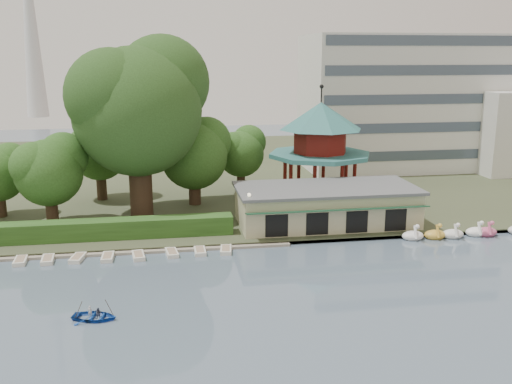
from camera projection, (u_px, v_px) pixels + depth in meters
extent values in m
plane|color=slate|center=(270.00, 332.00, 36.93)|extent=(220.00, 220.00, 0.00)
cube|color=#424930|center=(207.00, 171.00, 86.78)|extent=(220.00, 70.00, 0.40)
cube|color=gray|center=(236.00, 245.00, 53.50)|extent=(220.00, 0.60, 0.30)
cube|color=gray|center=(105.00, 252.00, 51.54)|extent=(34.00, 1.60, 0.24)
cube|color=#BCB58C|center=(326.00, 206.00, 59.08)|extent=(18.00, 8.00, 3.60)
cube|color=#595B5E|center=(326.00, 188.00, 58.62)|extent=(18.60, 8.60, 0.30)
cube|color=#194C2D|center=(339.00, 210.00, 54.76)|extent=(18.00, 1.59, 0.45)
cylinder|color=#BCB58C|center=(319.00, 194.00, 69.26)|extent=(10.40, 10.40, 1.20)
cylinder|color=#2E6E6B|center=(320.00, 155.00, 68.12)|extent=(12.40, 12.40, 0.50)
cylinder|color=maroon|center=(320.00, 141.00, 67.73)|extent=(6.40, 6.40, 2.80)
cone|color=#2E6E6B|center=(321.00, 116.00, 67.03)|extent=(10.00, 10.00, 3.20)
cylinder|color=black|center=(321.00, 94.00, 66.44)|extent=(0.16, 0.16, 1.80)
cube|color=silver|center=(403.00, 102.00, 87.11)|extent=(30.00, 14.00, 20.00)
cone|color=silver|center=(29.00, 8.00, 157.67)|extent=(6.00, 6.00, 60.00)
cube|color=#2F591F|center=(75.00, 231.00, 53.97)|extent=(30.00, 2.00, 1.80)
cylinder|color=black|center=(249.00, 216.00, 54.83)|extent=(0.12, 0.12, 4.00)
sphere|color=beige|center=(249.00, 195.00, 54.34)|extent=(0.36, 0.36, 0.36)
cylinder|color=#3A281C|center=(140.00, 175.00, 61.23)|extent=(2.45, 2.45, 9.11)
sphere|color=#294C1C|center=(137.00, 112.00, 59.65)|extent=(13.59, 13.59, 13.59)
sphere|color=#294C1C|center=(162.00, 82.00, 61.34)|extent=(10.19, 10.19, 10.19)
sphere|color=#294C1C|center=(112.00, 95.00, 57.54)|extent=(9.51, 9.51, 9.51)
cylinder|color=#3A281C|center=(51.00, 204.00, 58.47)|extent=(1.23, 1.23, 4.41)
sphere|color=#2F591F|center=(49.00, 173.00, 57.70)|extent=(6.82, 6.82, 6.82)
sphere|color=#2F591F|center=(63.00, 157.00, 58.56)|extent=(5.12, 5.12, 5.12)
sphere|color=#2F591F|center=(34.00, 166.00, 56.65)|extent=(4.78, 4.78, 4.78)
cylinder|color=#3A281C|center=(1.00, 200.00, 61.46)|extent=(1.02, 1.02, 3.72)
sphere|color=#2F591F|center=(10.00, 162.00, 61.52)|extent=(4.27, 4.27, 4.27)
cylinder|color=#3A281C|center=(195.00, 185.00, 66.53)|extent=(1.40, 1.40, 4.62)
sphere|color=#2F591F|center=(194.00, 156.00, 65.73)|extent=(7.77, 7.77, 7.77)
sphere|color=#2F591F|center=(206.00, 141.00, 66.74)|extent=(5.83, 5.83, 5.83)
sphere|color=#2F591F|center=(182.00, 149.00, 64.55)|extent=(5.44, 5.44, 5.44)
cylinder|color=#3A281C|center=(241.00, 178.00, 71.36)|extent=(1.03, 1.03, 4.14)
sphere|color=#2F591F|center=(241.00, 154.00, 70.64)|extent=(5.75, 5.75, 5.75)
sphere|color=#2F591F|center=(249.00, 142.00, 71.33)|extent=(4.31, 4.31, 4.31)
sphere|color=#2F591F|center=(233.00, 148.00, 69.73)|extent=(4.02, 4.02, 4.02)
cylinder|color=#3A281C|center=(101.00, 181.00, 68.66)|extent=(1.20, 1.20, 4.65)
sphere|color=#2F591F|center=(99.00, 152.00, 67.85)|extent=(6.65, 6.65, 6.65)
sphere|color=#2F591F|center=(111.00, 139.00, 68.66)|extent=(4.99, 4.99, 4.99)
sphere|color=#2F591F|center=(88.00, 146.00, 66.81)|extent=(4.66, 4.66, 4.66)
ellipsoid|color=white|center=(413.00, 236.00, 55.44)|extent=(2.16, 1.44, 0.99)
cylinder|color=white|center=(416.00, 232.00, 54.78)|extent=(0.26, 0.79, 1.29)
sphere|color=white|center=(417.00, 227.00, 54.34)|extent=(0.44, 0.44, 0.44)
ellipsoid|color=gold|center=(435.00, 235.00, 55.75)|extent=(2.16, 1.44, 0.99)
cylinder|color=gold|center=(438.00, 231.00, 55.10)|extent=(0.26, 0.79, 1.29)
sphere|color=gold|center=(440.00, 226.00, 54.66)|extent=(0.44, 0.44, 0.44)
ellipsoid|color=white|center=(453.00, 234.00, 55.95)|extent=(2.16, 1.44, 0.99)
cylinder|color=white|center=(456.00, 231.00, 55.30)|extent=(0.26, 0.79, 1.29)
sphere|color=white|center=(458.00, 225.00, 54.85)|extent=(0.44, 0.44, 0.44)
ellipsoid|color=white|center=(476.00, 232.00, 56.63)|extent=(2.16, 1.44, 0.99)
cylinder|color=white|center=(480.00, 228.00, 55.97)|extent=(0.26, 0.79, 1.29)
sphere|color=white|center=(482.00, 223.00, 55.53)|extent=(0.44, 0.44, 0.44)
ellipsoid|color=#D15A85|center=(486.00, 232.00, 56.61)|extent=(2.16, 1.44, 0.99)
cylinder|color=#D15A85|center=(490.00, 228.00, 55.96)|extent=(0.26, 0.79, 1.29)
sphere|color=#D15A85|center=(492.00, 223.00, 55.51)|extent=(0.44, 0.44, 0.44)
cube|color=silver|center=(20.00, 261.00, 49.28)|extent=(1.16, 2.36, 0.36)
cube|color=silver|center=(48.00, 259.00, 49.54)|extent=(1.18, 2.37, 0.36)
cube|color=silver|center=(78.00, 258.00, 49.93)|extent=(1.36, 2.43, 0.36)
cube|color=silver|center=(108.00, 257.00, 50.14)|extent=(1.04, 2.32, 0.36)
cube|color=silver|center=(138.00, 256.00, 50.49)|extent=(1.29, 2.41, 0.36)
cube|color=silver|center=(172.00, 253.00, 51.23)|extent=(1.27, 2.41, 0.36)
cube|color=silver|center=(200.00, 251.00, 51.70)|extent=(1.03, 2.31, 0.36)
cube|color=silver|center=(226.00, 250.00, 52.02)|extent=(1.28, 2.41, 0.36)
imported|color=#1644A0|center=(94.00, 313.00, 38.64)|extent=(4.89, 4.03, 0.88)
imported|color=silver|center=(90.00, 311.00, 38.77)|extent=(0.35, 0.27, 0.84)
imported|color=#333749|center=(98.00, 314.00, 38.48)|extent=(0.46, 0.40, 0.81)
cylinder|color=#3A281C|center=(76.00, 316.00, 38.48)|extent=(0.94, 0.29, 2.01)
cylinder|color=#3A281C|center=(113.00, 313.00, 38.85)|extent=(0.94, 0.29, 2.01)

